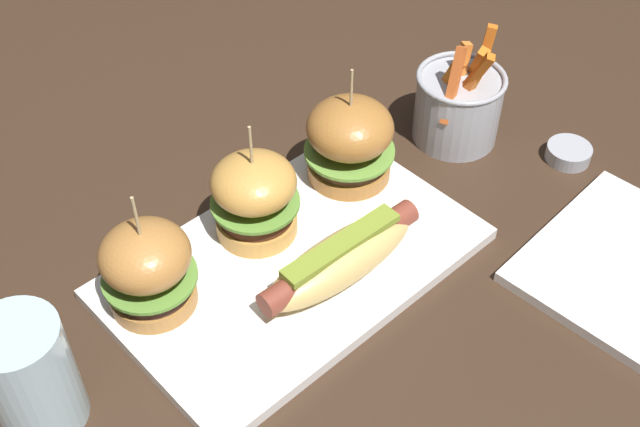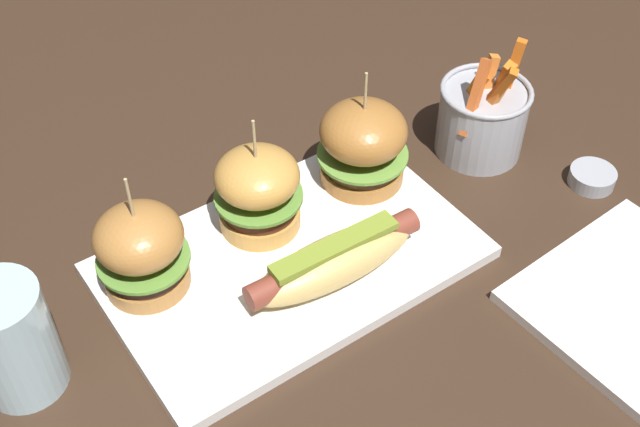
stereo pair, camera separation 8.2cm
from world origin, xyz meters
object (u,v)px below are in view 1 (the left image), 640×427
object	(u,v)px
slider_right	(350,140)
water_glass	(30,376)
fries_bucket	(458,105)
sauce_ramekin	(569,153)
hot_dog	(341,258)
slider_left	(148,268)
slider_center	(253,198)
platter_main	(294,263)

from	to	relation	value
slider_right	water_glass	bearing A→B (deg)	-175.19
fries_bucket	sauce_ramekin	bearing A→B (deg)	-61.66
slider_right	hot_dog	bearing A→B (deg)	-137.47
slider_left	sauce_ramekin	world-z (taller)	slider_left
fries_bucket	slider_left	bearing A→B (deg)	176.78
hot_dog	fries_bucket	distance (m)	0.28
sauce_ramekin	water_glass	size ratio (longest dim) A/B	0.44
hot_dog	slider_center	distance (m)	0.11
slider_right	fries_bucket	xyz separation A→B (m)	(0.15, -0.03, -0.02)
slider_right	water_glass	world-z (taller)	slider_right
platter_main	fries_bucket	size ratio (longest dim) A/B	2.64
water_glass	hot_dog	bearing A→B (deg)	-12.97
hot_dog	fries_bucket	size ratio (longest dim) A/B	1.37
platter_main	slider_left	size ratio (longest dim) A/B	2.69
platter_main	sauce_ramekin	size ratio (longest dim) A/B	7.10
slider_left	slider_center	xyz separation A→B (m)	(0.13, 0.01, -0.00)
platter_main	hot_dog	distance (m)	0.06
platter_main	slider_right	size ratio (longest dim) A/B	2.64
slider_left	platter_main	bearing A→B (deg)	-20.76
slider_center	fries_bucket	size ratio (longest dim) A/B	0.98
slider_left	fries_bucket	xyz separation A→B (m)	(0.42, -0.02, -0.01)
slider_right	sauce_ramekin	world-z (taller)	slider_right
slider_right	fries_bucket	world-z (taller)	slider_right
hot_dog	fries_bucket	xyz separation A→B (m)	(0.27, 0.08, 0.01)
platter_main	slider_right	xyz separation A→B (m)	(0.13, 0.05, 0.06)
slider_left	water_glass	world-z (taller)	slider_left
slider_left	slider_right	size ratio (longest dim) A/B	0.98
slider_left	hot_dog	bearing A→B (deg)	-32.28
slider_center	platter_main	bearing A→B (deg)	-87.19
platter_main	slider_center	xyz separation A→B (m)	(-0.00, 0.06, 0.05)
platter_main	water_glass	bearing A→B (deg)	175.73
platter_main	slider_left	distance (m)	0.15
platter_main	fries_bucket	distance (m)	0.29
hot_dog	sauce_ramekin	size ratio (longest dim) A/B	3.69
slider_center	fries_bucket	world-z (taller)	slider_center
slider_left	fries_bucket	size ratio (longest dim) A/B	0.98
hot_dog	slider_center	world-z (taller)	slider_center
hot_dog	slider_center	size ratio (longest dim) A/B	1.40
platter_main	slider_left	bearing A→B (deg)	159.24
hot_dog	slider_left	size ratio (longest dim) A/B	1.40
hot_dog	slider_right	world-z (taller)	slider_right
platter_main	sauce_ramekin	world-z (taller)	sauce_ramekin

